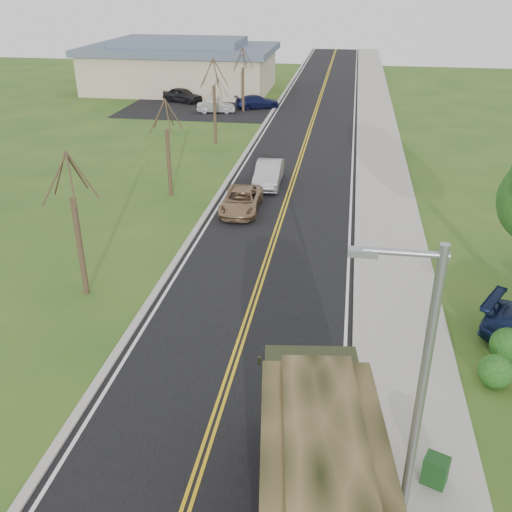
% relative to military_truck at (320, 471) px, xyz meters
% --- Properties ---
extents(road, '(8.00, 120.00, 0.01)m').
position_rel_military_truck_xyz_m(road, '(-3.22, 39.96, -2.10)').
color(road, black).
rests_on(road, ground).
extents(curb_right, '(0.30, 120.00, 0.12)m').
position_rel_military_truck_xyz_m(curb_right, '(0.93, 39.96, -2.04)').
color(curb_right, '#9E998E').
rests_on(curb_right, ground).
extents(sidewalk_right, '(3.20, 120.00, 0.10)m').
position_rel_military_truck_xyz_m(sidewalk_right, '(2.68, 39.96, -2.05)').
color(sidewalk_right, '#9E998E').
rests_on(sidewalk_right, ground).
extents(curb_left, '(0.30, 120.00, 0.10)m').
position_rel_military_truck_xyz_m(curb_left, '(-7.37, 39.96, -2.05)').
color(curb_left, '#9E998E').
rests_on(curb_left, ground).
extents(street_light, '(1.65, 0.22, 8.00)m').
position_rel_military_truck_xyz_m(street_light, '(1.68, -0.54, 2.33)').
color(street_light, gray).
rests_on(street_light, ground).
extents(bare_tree_a, '(1.93, 2.26, 6.08)m').
position_rel_military_truck_xyz_m(bare_tree_a, '(-10.23, 9.96, 0.52)').
color(bare_tree_a, '#38281C').
rests_on(bare_tree_a, ground).
extents(bare_tree_b, '(1.83, 2.14, 5.73)m').
position_rel_military_truck_xyz_m(bare_tree_b, '(-10.23, 21.96, 0.37)').
color(bare_tree_b, '#38281C').
rests_on(bare_tree_b, ground).
extents(bare_tree_c, '(2.04, 2.39, 6.42)m').
position_rel_military_truck_xyz_m(bare_tree_c, '(-10.23, 33.96, 0.67)').
color(bare_tree_c, '#38281C').
rests_on(bare_tree_c, ground).
extents(bare_tree_d, '(1.88, 2.20, 5.91)m').
position_rel_military_truck_xyz_m(bare_tree_d, '(-10.23, 45.96, 0.45)').
color(bare_tree_d, '#38281C').
rests_on(bare_tree_d, ground).
extents(commercial_building, '(25.50, 21.50, 5.65)m').
position_rel_military_truck_xyz_m(commercial_building, '(-19.21, 55.94, 0.59)').
color(commercial_building, tan).
rests_on(commercial_building, ground).
extents(military_truck, '(3.53, 7.62, 3.67)m').
position_rel_military_truck_xyz_m(military_truck, '(0.00, 0.00, 0.00)').
color(military_truck, black).
rests_on(military_truck, ground).
extents(suv_champagne, '(2.17, 4.49, 1.23)m').
position_rel_military_truck_xyz_m(suv_champagne, '(-5.56, 20.10, -1.48)').
color(suv_champagne, '#937253').
rests_on(suv_champagne, ground).
extents(sedan_silver, '(1.66, 4.49, 1.47)m').
position_rel_military_truck_xyz_m(sedan_silver, '(-4.68, 24.74, -1.37)').
color(sedan_silver, '#AEADB2').
rests_on(sedan_silver, ground).
extents(utility_box_near, '(0.75, 0.69, 0.80)m').
position_rel_military_truck_xyz_m(utility_box_near, '(2.92, 2.00, -1.60)').
color(utility_box_near, '#174118').
rests_on(utility_box_near, sidewalk_right).
extents(lot_car_dark, '(4.65, 3.21, 1.47)m').
position_rel_military_truck_xyz_m(lot_car_dark, '(-17.25, 49.24, -1.37)').
color(lot_car_dark, black).
rests_on(lot_car_dark, ground).
extents(lot_car_silver, '(3.79, 1.91, 1.19)m').
position_rel_military_truck_xyz_m(lot_car_silver, '(-12.67, 44.84, -1.50)').
color(lot_car_silver, '#A9A8AD').
rests_on(lot_car_silver, ground).
extents(lot_car_navy, '(4.74, 3.45, 1.28)m').
position_rel_military_truck_xyz_m(lot_car_navy, '(-9.08, 47.52, -1.46)').
color(lot_car_navy, '#10143C').
rests_on(lot_car_navy, ground).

